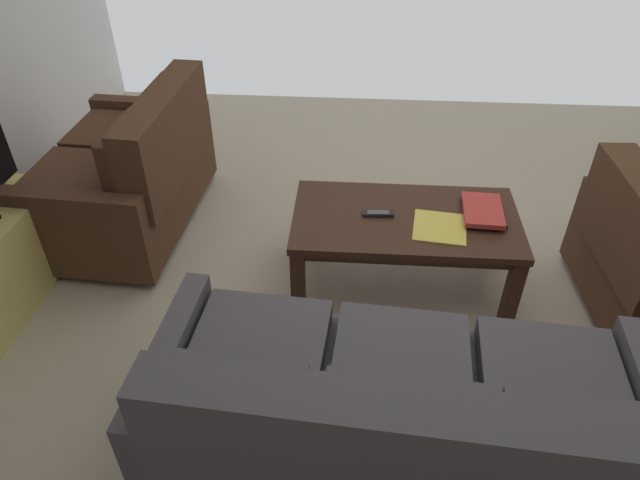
{
  "coord_description": "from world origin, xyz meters",
  "views": [
    {
      "loc": [
        0.35,
        2.31,
        2.16
      ],
      "look_at": [
        0.48,
        0.39,
        0.67
      ],
      "focal_mm": 32.47,
      "sensor_mm": 36.0,
      "label": 1
    }
  ],
  "objects_px": {
    "book_stack": "(483,211)",
    "loose_magazine": "(440,227)",
    "sofa_main": "(396,422)",
    "tv_remote": "(378,214)",
    "coffee_table": "(405,227)",
    "loveseat_near": "(130,173)"
  },
  "relations": [
    {
      "from": "sofa_main",
      "to": "book_stack",
      "type": "relative_size",
      "value": 6.17
    },
    {
      "from": "loveseat_near",
      "to": "tv_remote",
      "type": "distance_m",
      "value": 1.54
    },
    {
      "from": "coffee_table",
      "to": "sofa_main",
      "type": "bearing_deg",
      "value": 85.99
    },
    {
      "from": "tv_remote",
      "to": "loose_magazine",
      "type": "distance_m",
      "value": 0.32
    },
    {
      "from": "sofa_main",
      "to": "loose_magazine",
      "type": "xyz_separation_m",
      "value": [
        -0.24,
        -1.06,
        0.11
      ]
    },
    {
      "from": "book_stack",
      "to": "tv_remote",
      "type": "bearing_deg",
      "value": 4.2
    },
    {
      "from": "tv_remote",
      "to": "loose_magazine",
      "type": "xyz_separation_m",
      "value": [
        -0.3,
        0.09,
        -0.01
      ]
    },
    {
      "from": "coffee_table",
      "to": "tv_remote",
      "type": "xyz_separation_m",
      "value": [
        0.14,
        -0.0,
        0.08
      ]
    },
    {
      "from": "loveseat_near",
      "to": "sofa_main",
      "type": "bearing_deg",
      "value": 133.4
    },
    {
      "from": "book_stack",
      "to": "tv_remote",
      "type": "distance_m",
      "value": 0.53
    },
    {
      "from": "loose_magazine",
      "to": "tv_remote",
      "type": "bearing_deg",
      "value": -8.64
    },
    {
      "from": "book_stack",
      "to": "loose_magazine",
      "type": "height_order",
      "value": "book_stack"
    },
    {
      "from": "loveseat_near",
      "to": "coffee_table",
      "type": "bearing_deg",
      "value": 163.71
    },
    {
      "from": "loveseat_near",
      "to": "tv_remote",
      "type": "bearing_deg",
      "value": 162.26
    },
    {
      "from": "sofa_main",
      "to": "loose_magazine",
      "type": "bearing_deg",
      "value": -102.82
    },
    {
      "from": "sofa_main",
      "to": "tv_remote",
      "type": "height_order",
      "value": "sofa_main"
    },
    {
      "from": "sofa_main",
      "to": "tv_remote",
      "type": "distance_m",
      "value": 1.16
    },
    {
      "from": "loveseat_near",
      "to": "loose_magazine",
      "type": "distance_m",
      "value": 1.86
    },
    {
      "from": "tv_remote",
      "to": "loose_magazine",
      "type": "relative_size",
      "value": 0.62
    },
    {
      "from": "coffee_table",
      "to": "tv_remote",
      "type": "bearing_deg",
      "value": -0.41
    },
    {
      "from": "loveseat_near",
      "to": "book_stack",
      "type": "relative_size",
      "value": 4.19
    },
    {
      "from": "book_stack",
      "to": "sofa_main",
      "type": "bearing_deg",
      "value": 68.47
    }
  ]
}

